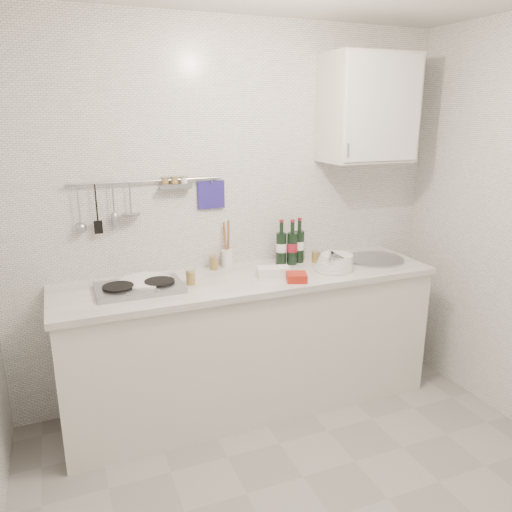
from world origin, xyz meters
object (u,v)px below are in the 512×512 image
Objects in this scene: wine_bottles at (291,242)px; wall_cabinet at (368,109)px; utensil_crock at (227,256)px; plate_stack_hob at (144,283)px; plate_stack_sink at (335,262)px.

wall_cabinet is at bearing -3.31° from wine_bottles.
utensil_crock is (-0.97, 0.12, -0.95)m from wall_cabinet.
plate_stack_hob is 0.62m from utensil_crock.
utensil_crock reaches higher than wine_bottles.
wine_bottles is at bearing 133.52° from plate_stack_sink.
utensil_crock is at bearing 167.75° from wine_bottles.
wine_bottles is at bearing 176.69° from wall_cabinet.
plate_stack_hob is 1.24m from plate_stack_sink.
plate_stack_sink reaches higher than plate_stack_hob.
utensil_crock is (-0.43, 0.09, -0.08)m from wine_bottles.
utensil_crock is (0.59, 0.18, 0.06)m from plate_stack_hob.
plate_stack_hob is (-1.56, -0.06, -1.01)m from wall_cabinet.
plate_stack_sink is 0.88× the size of wine_bottles.
wall_cabinet is 1.05m from plate_stack_sink.
wall_cabinet is 1.37m from utensil_crock.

